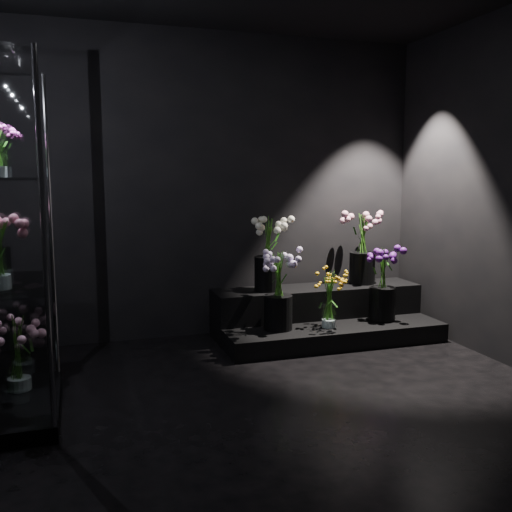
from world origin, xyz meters
name	(u,v)px	position (x,y,z in m)	size (l,w,h in m)	color
floor	(290,415)	(0.00, 0.00, 0.00)	(4.00, 4.00, 0.00)	black
wall_back	(214,187)	(0.00, 2.00, 1.40)	(4.00, 4.00, 0.00)	black
display_riser	(322,316)	(0.94, 1.60, 0.19)	(2.01, 0.89, 0.45)	black
display_case	(0,245)	(-1.68, 0.53, 1.09)	(0.59, 0.99, 2.18)	black
bouquet_orange_bells	(329,299)	(0.86, 1.28, 0.43)	(0.29, 0.29, 0.51)	white
bouquet_lilac	(278,287)	(0.41, 1.36, 0.54)	(0.43, 0.43, 0.67)	black
bouquet_purple	(383,281)	(1.45, 1.38, 0.54)	(0.40, 0.40, 0.66)	black
bouquet_cream_roses	(268,249)	(0.43, 1.70, 0.83)	(0.45, 0.45, 0.68)	black
bouquet_pink_roses	(363,244)	(1.43, 1.75, 0.84)	(0.45, 0.45, 0.70)	black
bouquet_case_base_pink	(18,353)	(-1.64, 0.71, 0.35)	(0.39, 0.39, 0.49)	white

